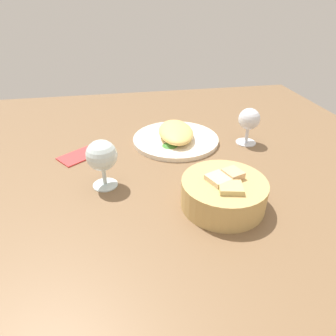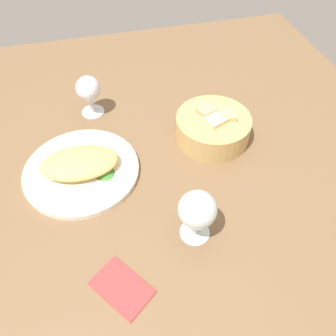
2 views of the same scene
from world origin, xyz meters
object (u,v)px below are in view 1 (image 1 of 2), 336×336
at_px(bread_basket, 224,193).
at_px(wine_glass_far, 249,121).
at_px(wine_glass_near, 102,157).
at_px(plate, 176,140).
at_px(folded_napkin, 79,156).

xyz_separation_m(bread_basket, wine_glass_far, (-0.29, 0.18, 0.04)).
height_order(bread_basket, wine_glass_far, wine_glass_far).
relative_size(wine_glass_near, wine_glass_far, 1.08).
distance_m(plate, folded_napkin, 0.30).
distance_m(plate, bread_basket, 0.35).
xyz_separation_m(bread_basket, folded_napkin, (-0.29, -0.34, -0.03)).
xyz_separation_m(wine_glass_near, folded_napkin, (-0.16, -0.08, -0.08)).
relative_size(wine_glass_far, folded_napkin, 1.04).
bearing_deg(plate, wine_glass_far, 77.29).
xyz_separation_m(bread_basket, wine_glass_near, (-0.13, -0.26, 0.05)).
height_order(plate, bread_basket, bread_basket).
distance_m(bread_basket, folded_napkin, 0.45).
height_order(wine_glass_near, folded_napkin, wine_glass_near).
distance_m(plate, wine_glass_near, 0.32).
bearing_deg(wine_glass_far, folded_napkin, -90.21).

